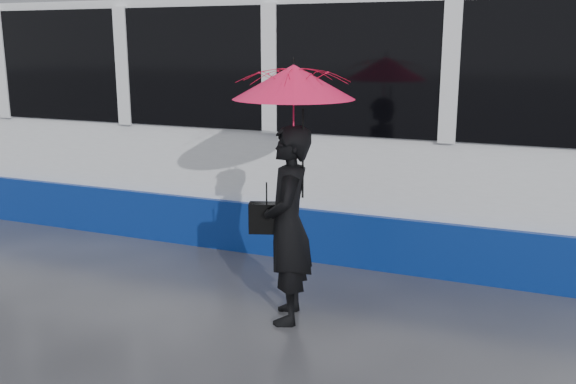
% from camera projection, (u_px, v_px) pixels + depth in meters
% --- Properties ---
extents(ground, '(90.00, 90.00, 0.00)m').
position_uv_depth(ground, '(217.00, 292.00, 6.58)').
color(ground, '#27272B').
rests_on(ground, ground).
extents(rails, '(34.00, 1.51, 0.02)m').
position_uv_depth(rails, '(305.00, 227.00, 8.82)').
color(rails, '#3F3D38').
rests_on(rails, ground).
extents(tram, '(26.00, 2.56, 3.35)m').
position_uv_depth(tram, '(344.00, 111.00, 8.25)').
color(tram, white).
rests_on(tram, ground).
extents(woman, '(0.62, 0.76, 1.79)m').
position_uv_depth(woman, '(288.00, 225.00, 5.74)').
color(woman, black).
rests_on(woman, ground).
extents(umbrella, '(1.34, 1.34, 1.21)m').
position_uv_depth(umbrella, '(294.00, 106.00, 5.48)').
color(umbrella, '#ED1460').
rests_on(umbrella, ground).
extents(handbag, '(0.35, 0.24, 0.46)m').
position_uv_depth(handbag, '(267.00, 218.00, 5.83)').
color(handbag, black).
rests_on(handbag, ground).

